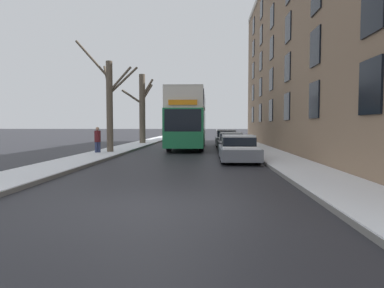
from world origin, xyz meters
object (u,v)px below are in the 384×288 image
at_px(parked_car_0, 238,149).
at_px(pedestrian_left_sidewalk, 98,140).
at_px(parked_car_2, 226,139).
at_px(oncoming_van, 186,129).
at_px(double_decker_bus, 188,117).
at_px(bare_tree_left_0, 110,102).
at_px(bare_tree_left_1, 142,108).
at_px(parked_car_1, 231,143).

height_order(parked_car_0, pedestrian_left_sidewalk, pedestrian_left_sidewalk).
relative_size(parked_car_2, pedestrian_left_sidewalk, 2.32).
bearing_deg(oncoming_van, parked_car_2, -72.08).
height_order(parked_car_2, oncoming_van, oncoming_van).
height_order(double_decker_bus, oncoming_van, double_decker_bus).
relative_size(bare_tree_left_0, bare_tree_left_1, 1.07).
height_order(parked_car_1, parked_car_2, parked_car_2).
bearing_deg(bare_tree_left_1, pedestrian_left_sidewalk, -92.88).
distance_m(bare_tree_left_0, parked_car_0, 8.97).
height_order(parked_car_1, pedestrian_left_sidewalk, pedestrian_left_sidewalk).
xyz_separation_m(bare_tree_left_0, parked_car_2, (7.66, 7.91, -2.61)).
bearing_deg(double_decker_bus, bare_tree_left_1, 132.17).
xyz_separation_m(parked_car_1, oncoming_van, (-4.37, 19.52, 0.70)).
distance_m(parked_car_0, parked_car_2, 11.76).
xyz_separation_m(bare_tree_left_0, parked_car_0, (7.66, -3.85, -2.65)).
bearing_deg(parked_car_2, pedestrian_left_sidewalk, -133.79).
bearing_deg(parked_car_0, parked_car_2, 90.00).
distance_m(parked_car_1, oncoming_van, 20.02).
bearing_deg(double_decker_bus, parked_car_0, -71.64).
height_order(parked_car_2, pedestrian_left_sidewalk, pedestrian_left_sidewalk).
distance_m(bare_tree_left_1, pedestrian_left_sidewalk, 11.50).
bearing_deg(bare_tree_left_1, bare_tree_left_0, -89.95).
distance_m(bare_tree_left_1, parked_car_0, 16.54).
relative_size(parked_car_2, oncoming_van, 0.69).
bearing_deg(parked_car_0, pedestrian_left_sidewalk, 158.92).
bearing_deg(parked_car_2, double_decker_bus, -142.03).
xyz_separation_m(bare_tree_left_1, parked_car_0, (7.67, -14.39, -2.80)).
relative_size(double_decker_bus, parked_car_0, 2.31).
bearing_deg(parked_car_2, parked_car_1, -90.00).
distance_m(bare_tree_left_0, parked_car_1, 8.32).
height_order(bare_tree_left_1, parked_car_1, bare_tree_left_1).
bearing_deg(parked_car_0, bare_tree_left_0, 153.29).
distance_m(parked_car_2, pedestrian_left_sidewalk, 11.90).
height_order(bare_tree_left_0, pedestrian_left_sidewalk, bare_tree_left_0).
bearing_deg(parked_car_2, bare_tree_left_1, 161.11).
relative_size(parked_car_1, oncoming_van, 0.76).
bearing_deg(parked_car_1, pedestrian_left_sidewalk, -162.70).
height_order(double_decker_bus, pedestrian_left_sidewalk, double_decker_bus).
relative_size(bare_tree_left_1, pedestrian_left_sidewalk, 3.83).
bearing_deg(parked_car_1, parked_car_0, -90.00).
xyz_separation_m(parked_car_0, parked_car_1, (0.00, 5.74, 0.01)).
xyz_separation_m(bare_tree_left_1, oncoming_van, (3.30, 10.87, -2.09)).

